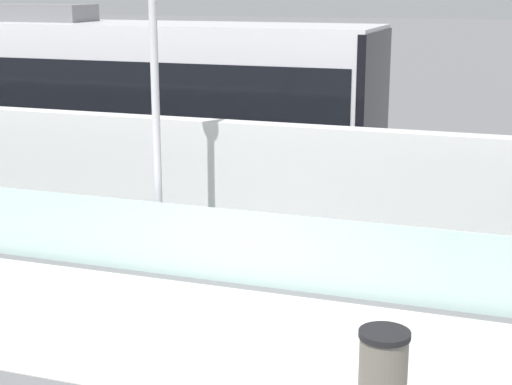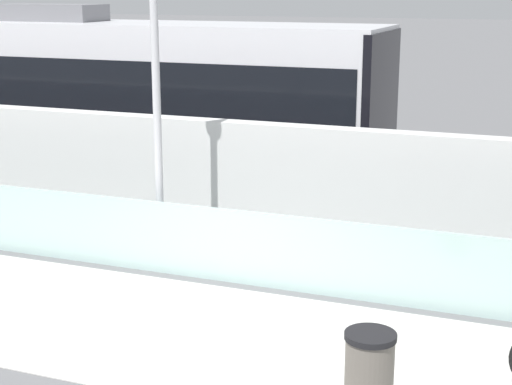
% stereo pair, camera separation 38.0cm
% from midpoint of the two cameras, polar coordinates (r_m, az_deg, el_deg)
% --- Properties ---
extents(ground_plane, '(200.00, 200.00, 0.00)m').
position_cam_midpoint_polar(ground_plane, '(10.17, -4.21, -9.92)').
color(ground_plane, slate).
extents(bike_path_deck, '(32.00, 3.20, 0.01)m').
position_cam_midpoint_polar(bike_path_deck, '(10.17, -4.21, -9.89)').
color(bike_path_deck, silver).
rests_on(bike_path_deck, ground).
extents(glass_parapet, '(32.00, 0.05, 1.10)m').
position_cam_midpoint_polar(glass_parapet, '(11.55, -0.35, -3.91)').
color(glass_parapet, silver).
rests_on(glass_parapet, ground).
extents(concrete_barrier_wall, '(32.00, 0.36, 2.06)m').
position_cam_midpoint_polar(concrete_barrier_wall, '(13.04, 2.54, 0.42)').
color(concrete_barrier_wall, silver).
rests_on(concrete_barrier_wall, ground).
extents(tram_rail_near, '(32.00, 0.08, 0.01)m').
position_cam_midpoint_polar(tram_rail_near, '(15.60, 5.41, -1.15)').
color(tram_rail_near, '#595654').
rests_on(tram_rail_near, ground).
extents(tram_rail_far, '(32.00, 0.08, 0.01)m').
position_cam_midpoint_polar(tram_rail_far, '(16.94, 6.73, 0.07)').
color(tram_rail_far, '#595654').
rests_on(tram_rail_far, ground).
extents(tram, '(11.06, 2.54, 3.81)m').
position_cam_midpoint_polar(tram, '(17.59, -8.26, 6.83)').
color(tram, silver).
rests_on(tram, ground).
extents(lamp_post_antenna, '(0.28, 0.28, 5.20)m').
position_cam_midpoint_polar(lamp_post_antenna, '(11.85, -6.28, 10.03)').
color(lamp_post_antenna, gray).
rests_on(lamp_post_antenna, ground).
extents(trash_bin, '(0.51, 0.51, 0.96)m').
position_cam_midpoint_polar(trash_bin, '(8.13, 9.41, -12.92)').
color(trash_bin, slate).
rests_on(trash_bin, ground).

